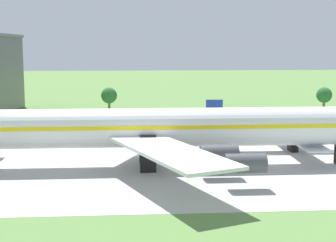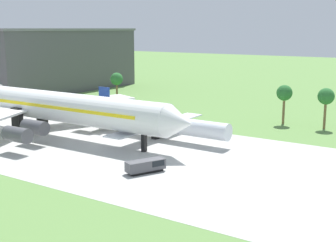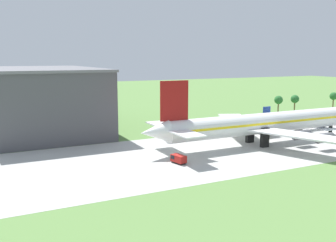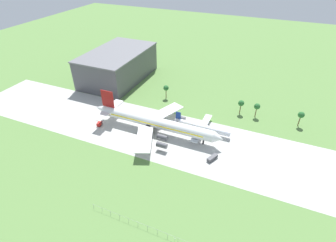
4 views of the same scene
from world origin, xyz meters
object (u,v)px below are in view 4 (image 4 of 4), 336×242
Objects in this scene: fuel_truck at (213,158)px; jet_airliner at (154,122)px; regional_aircraft at (202,127)px; no_stopping_sign at (175,239)px; terminal_building at (118,65)px; baggage_tug at (99,124)px.

jet_airliner is at bearing 165.14° from fuel_truck.
no_stopping_sign is at bearing -80.79° from regional_aircraft.
regional_aircraft is at bearing 120.98° from fuel_truck.
regional_aircraft is at bearing 22.56° from jet_airliner.
terminal_building is at bearing 152.37° from regional_aircraft.
regional_aircraft is 0.52× the size of terminal_building.
no_stopping_sign is (34.90, -56.05, -5.07)m from jet_airliner.
fuel_truck is (11.76, -19.58, -2.00)m from regional_aircraft.
regional_aircraft is 22.92m from fuel_truck.
baggage_tug is at bearing -162.81° from regional_aircraft.
jet_airliner is 32.90m from baggage_tug.
jet_airliner is at bearing -43.12° from terminal_building.
regional_aircraft reaches higher than baggage_tug.
jet_airliner is 18.30× the size of baggage_tug.
fuel_truck is 109.92m from terminal_building.
no_stopping_sign is (-1.03, -46.52, -0.02)m from fuel_truck.
baggage_tug reaches higher than fuel_truck.
jet_airliner reaches higher than no_stopping_sign.
terminal_building reaches higher than no_stopping_sign.
no_stopping_sign is (10.72, -66.10, -2.02)m from regional_aircraft.
no_stopping_sign is at bearing -58.09° from jet_airliner.
terminal_building is at bearing 146.13° from fuel_truck.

